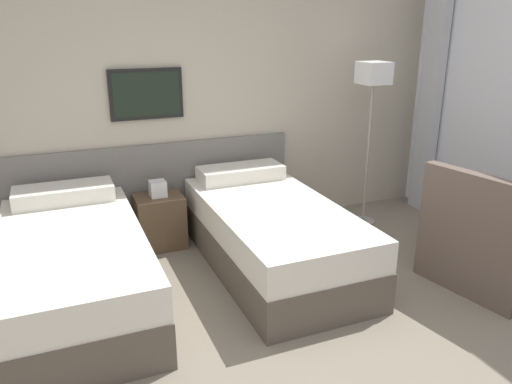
# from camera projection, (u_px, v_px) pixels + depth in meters

# --- Properties ---
(ground_plane) EXTENTS (16.00, 16.00, 0.00)m
(ground_plane) POSITION_uv_depth(u_px,v_px,m) (317.00, 367.00, 2.98)
(ground_plane) COLOR slate
(wall_headboard) EXTENTS (10.00, 0.10, 2.70)m
(wall_headboard) POSITION_uv_depth(u_px,v_px,m) (196.00, 97.00, 4.58)
(wall_headboard) COLOR #B7AD99
(wall_headboard) RESTS_ON ground_plane
(bed_near_door) EXTENTS (0.97, 1.96, 0.68)m
(bed_near_door) POSITION_uv_depth(u_px,v_px,m) (74.00, 268.00, 3.56)
(bed_near_door) COLOR brown
(bed_near_door) RESTS_ON ground_plane
(bed_near_window) EXTENTS (0.97, 1.96, 0.68)m
(bed_near_window) POSITION_uv_depth(u_px,v_px,m) (272.00, 234.00, 4.12)
(bed_near_window) COLOR brown
(bed_near_window) RESTS_ON ground_plane
(nightstand) EXTENTS (0.42, 0.35, 0.62)m
(nightstand) POSITION_uv_depth(u_px,v_px,m) (160.00, 220.00, 4.50)
(nightstand) COLOR brown
(nightstand) RESTS_ON ground_plane
(floor_lamp) EXTENTS (0.26, 0.26, 1.60)m
(floor_lamp) POSITION_uv_depth(u_px,v_px,m) (373.00, 88.00, 4.69)
(floor_lamp) COLOR #9E9993
(floor_lamp) RESTS_ON ground_plane
(armchair) EXTENTS (0.93, 0.97, 0.94)m
(armchair) POSITION_uv_depth(u_px,v_px,m) (490.00, 248.00, 3.86)
(armchair) COLOR brown
(armchair) RESTS_ON ground_plane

